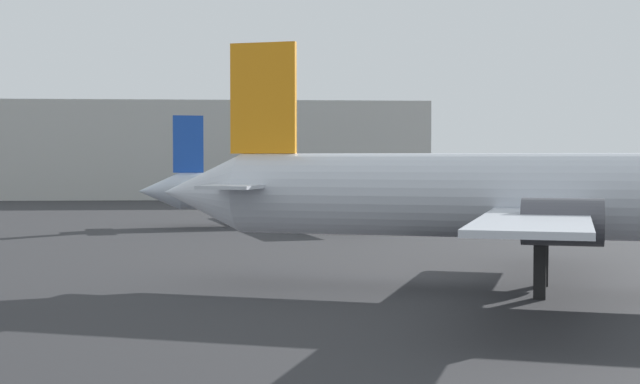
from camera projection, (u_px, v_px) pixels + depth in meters
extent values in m
cylinder|color=silver|center=(579.00, 197.00, 38.39)|extent=(29.61, 13.75, 3.68)
cone|color=silver|center=(203.00, 193.00, 42.98)|extent=(5.06, 4.84, 3.68)
cube|color=silver|center=(542.00, 209.00, 38.82)|extent=(13.09, 27.60, 0.24)
cube|color=silver|center=(253.00, 185.00, 42.29)|extent=(5.04, 8.58, 0.16)
cube|color=orange|center=(263.00, 98.00, 42.01)|extent=(3.06, 1.35, 5.12)
cylinder|color=#4C4C54|center=(565.00, 207.00, 43.70)|extent=(3.38, 2.67, 1.77)
cylinder|color=#4C4C54|center=(562.00, 222.00, 33.46)|extent=(3.38, 2.67, 1.77)
cube|color=black|center=(543.00, 261.00, 40.80)|extent=(0.63, 0.63, 2.29)
cube|color=black|center=(540.00, 271.00, 37.01)|extent=(0.63, 0.63, 2.29)
cylinder|color=#B2BCCC|center=(323.00, 190.00, 80.64)|extent=(25.59, 8.19, 3.10)
cone|color=#B2BCCC|center=(472.00, 188.00, 84.63)|extent=(3.97, 3.73, 3.10)
cone|color=#B2BCCC|center=(159.00, 191.00, 76.65)|extent=(3.97, 3.73, 3.10)
cube|color=#B2BCCC|center=(309.00, 195.00, 80.30)|extent=(9.07, 25.71, 0.19)
cube|color=#B2BCCC|center=(184.00, 187.00, 77.22)|extent=(3.26, 7.01, 0.13)
cube|color=#1947B2|center=(188.00, 144.00, 77.20)|extent=(2.57, 0.76, 4.86)
cylinder|color=#4C4C54|center=(303.00, 195.00, 85.16)|extent=(2.66, 1.91, 1.45)
cylinder|color=#4C4C54|center=(333.00, 199.00, 75.88)|extent=(2.66, 1.91, 1.45)
cube|color=black|center=(408.00, 214.00, 82.98)|extent=(0.48, 0.48, 1.45)
cube|color=black|center=(304.00, 214.00, 81.92)|extent=(0.48, 0.48, 1.45)
cube|color=black|center=(314.00, 216.00, 78.83)|extent=(0.48, 0.48, 1.45)
cube|color=#B7B7B2|center=(163.00, 151.00, 135.60)|extent=(77.01, 20.35, 13.95)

